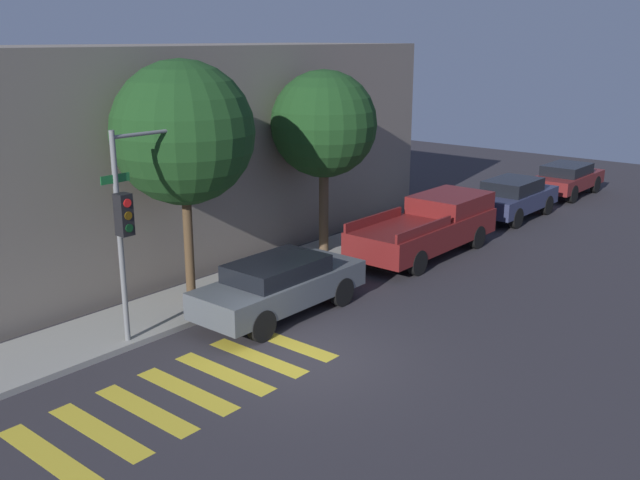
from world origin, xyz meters
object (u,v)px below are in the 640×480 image
(sedan_near_corner, at_px, (280,285))
(tree_midblock, at_px, (324,125))
(sedan_far_end, at_px, (567,178))
(pickup_truck, at_px, (429,226))
(sedan_middle, at_px, (513,197))
(traffic_light_pole, at_px, (138,200))
(tree_near_corner, at_px, (183,133))

(sedan_near_corner, distance_m, tree_midblock, 6.15)
(sedan_far_end, xyz_separation_m, tree_midblock, (-13.59, 2.41, 3.35))
(sedan_near_corner, relative_size, pickup_truck, 0.81)
(sedan_middle, bearing_deg, sedan_far_end, -0.00)
(pickup_truck, bearing_deg, traffic_light_pole, 172.76)
(tree_near_corner, bearing_deg, tree_midblock, 0.00)
(traffic_light_pole, height_order, sedan_far_end, traffic_light_pole)
(sedan_far_end, bearing_deg, traffic_light_pole, 176.58)
(tree_near_corner, bearing_deg, sedan_far_end, -7.24)
(sedan_near_corner, height_order, sedan_far_end, sedan_near_corner)
(tree_near_corner, distance_m, tree_midblock, 5.40)
(sedan_near_corner, bearing_deg, sedan_middle, 0.00)
(sedan_far_end, bearing_deg, sedan_near_corner, 180.00)
(traffic_light_pole, relative_size, sedan_far_end, 1.12)
(pickup_truck, xyz_separation_m, tree_near_corner, (-7.72, 2.41, 3.48))
(traffic_light_pole, bearing_deg, tree_near_corner, 26.98)
(sedan_middle, relative_size, tree_near_corner, 0.71)
(pickup_truck, height_order, sedan_middle, pickup_truck)
(traffic_light_pole, bearing_deg, sedan_far_end, -3.42)
(sedan_near_corner, height_order, sedan_middle, sedan_middle)
(pickup_truck, height_order, tree_midblock, tree_midblock)
(pickup_truck, xyz_separation_m, sedan_far_end, (11.26, 0.00, -0.14))
(traffic_light_pole, relative_size, tree_midblock, 0.84)
(pickup_truck, distance_m, tree_midblock, 4.64)
(sedan_middle, height_order, tree_near_corner, tree_near_corner)
(tree_midblock, bearing_deg, traffic_light_pole, -171.47)
(traffic_light_pole, relative_size, pickup_truck, 0.83)
(sedan_near_corner, height_order, pickup_truck, pickup_truck)
(pickup_truck, height_order, sedan_far_end, pickup_truck)
(sedan_near_corner, distance_m, tree_near_corner, 4.40)
(traffic_light_pole, xyz_separation_m, sedan_far_end, (21.23, -1.27, -2.52))
(traffic_light_pole, xyz_separation_m, pickup_truck, (9.97, -1.27, -2.37))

